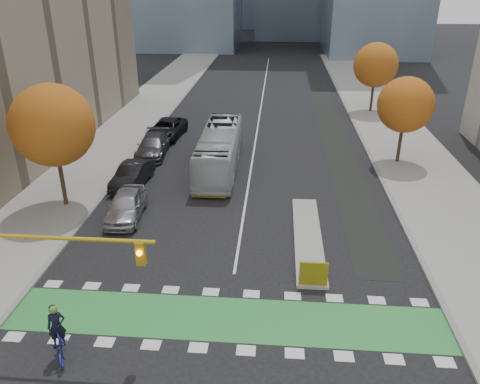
% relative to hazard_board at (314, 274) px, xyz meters
% --- Properties ---
extents(ground, '(300.00, 300.00, 0.00)m').
position_rel_hazard_board_xyz_m(ground, '(-4.00, -4.20, -0.80)').
color(ground, black).
rests_on(ground, ground).
extents(sidewalk_west, '(7.00, 120.00, 0.15)m').
position_rel_hazard_board_xyz_m(sidewalk_west, '(-17.50, 15.80, -0.73)').
color(sidewalk_west, gray).
rests_on(sidewalk_west, ground).
extents(sidewalk_east, '(7.00, 120.00, 0.15)m').
position_rel_hazard_board_xyz_m(sidewalk_east, '(9.50, 15.80, -0.73)').
color(sidewalk_east, gray).
rests_on(sidewalk_east, ground).
extents(curb_west, '(0.30, 120.00, 0.16)m').
position_rel_hazard_board_xyz_m(curb_west, '(-14.00, 15.80, -0.73)').
color(curb_west, gray).
rests_on(curb_west, ground).
extents(curb_east, '(0.30, 120.00, 0.16)m').
position_rel_hazard_board_xyz_m(curb_east, '(6.00, 15.80, -0.73)').
color(curb_east, gray).
rests_on(curb_east, ground).
extents(bike_crossing, '(20.00, 3.00, 0.01)m').
position_rel_hazard_board_xyz_m(bike_crossing, '(-4.00, -2.70, -0.79)').
color(bike_crossing, '#2E8D3D').
rests_on(bike_crossing, ground).
extents(centre_line, '(0.15, 70.00, 0.01)m').
position_rel_hazard_board_xyz_m(centre_line, '(-4.00, 35.80, -0.80)').
color(centre_line, silver).
rests_on(centre_line, ground).
extents(bike_lane_paint, '(2.50, 50.00, 0.01)m').
position_rel_hazard_board_xyz_m(bike_lane_paint, '(3.50, 25.80, -0.80)').
color(bike_lane_paint, black).
rests_on(bike_lane_paint, ground).
extents(median_island, '(1.60, 10.00, 0.16)m').
position_rel_hazard_board_xyz_m(median_island, '(0.00, 4.80, -0.72)').
color(median_island, gray).
rests_on(median_island, ground).
extents(hazard_board, '(1.40, 0.12, 1.30)m').
position_rel_hazard_board_xyz_m(hazard_board, '(0.00, 0.00, 0.00)').
color(hazard_board, yellow).
rests_on(hazard_board, median_island).
extents(tree_west, '(5.20, 5.20, 8.22)m').
position_rel_hazard_board_xyz_m(tree_west, '(-16.00, 7.80, 4.82)').
color(tree_west, '#332114').
rests_on(tree_west, ground).
extents(tree_east_near, '(4.40, 4.40, 7.08)m').
position_rel_hazard_board_xyz_m(tree_east_near, '(8.00, 17.80, 4.06)').
color(tree_east_near, '#332114').
rests_on(tree_east_near, ground).
extents(tree_east_far, '(4.80, 4.80, 7.65)m').
position_rel_hazard_board_xyz_m(tree_east_far, '(8.50, 33.80, 4.44)').
color(tree_east_far, '#332114').
rests_on(tree_east_far, ground).
extents(traffic_signal_west, '(8.53, 0.56, 5.20)m').
position_rel_hazard_board_xyz_m(traffic_signal_west, '(-11.93, -4.71, 3.23)').
color(traffic_signal_west, '#BF9914').
rests_on(traffic_signal_west, ground).
extents(cyclist, '(1.59, 2.26, 2.48)m').
position_rel_hazard_board_xyz_m(cyclist, '(-10.46, -5.47, 0.03)').
color(cyclist, navy).
rests_on(cyclist, ground).
extents(bus, '(2.92, 11.88, 3.30)m').
position_rel_hazard_board_xyz_m(bus, '(-6.50, 15.25, 0.85)').
color(bus, '#B8BEC1').
rests_on(bus, ground).
extents(parked_car_a, '(2.40, 5.19, 1.72)m').
position_rel_hazard_board_xyz_m(parked_car_a, '(-11.42, 6.54, 0.06)').
color(parked_car_a, '#A9A9AE').
rests_on(parked_car_a, ground).
extents(parked_car_b, '(2.28, 5.16, 1.65)m').
position_rel_hazard_board_xyz_m(parked_car_b, '(-12.51, 11.54, 0.02)').
color(parked_car_b, black).
rests_on(parked_car_b, ground).
extents(parked_car_c, '(2.74, 5.96, 1.69)m').
position_rel_hazard_board_xyz_m(parked_car_c, '(-12.63, 17.99, 0.04)').
color(parked_car_c, '#46464B').
rests_on(parked_car_c, ground).
extents(parked_car_d, '(3.29, 6.25, 1.68)m').
position_rel_hazard_board_xyz_m(parked_car_d, '(-12.53, 22.99, 0.04)').
color(parked_car_d, black).
rests_on(parked_car_d, ground).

